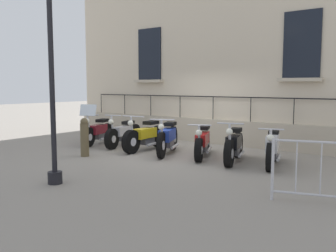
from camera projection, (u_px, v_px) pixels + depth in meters
The scene contains 12 objects.
ground_plane at pixel (176, 152), 10.75m from camera, with size 60.00×60.00×0.00m, color gray.
building_facade at pixel (220, 22), 12.30m from camera, with size 0.82×12.66×8.26m.
motorcycle_maroon at pixel (98, 132), 12.26m from camera, with size 1.88×0.87×1.33m.
motorcycle_silver at pixel (124, 134), 11.88m from camera, with size 2.06×0.74×1.04m.
motorcycle_yellow at pixel (145, 136), 11.08m from camera, with size 2.06×0.75×1.07m.
motorcycle_blue at pixel (168, 138), 10.48m from camera, with size 1.98×1.02×1.04m.
motorcycle_red at pixel (203, 142), 10.09m from camera, with size 1.99×1.06×0.94m.
motorcycle_black at pixel (234, 146), 9.36m from camera, with size 1.91×0.82×1.05m.
motorcycle_white at pixel (272, 149), 8.91m from camera, with size 1.86×0.77×0.96m.
lamppost at pixel (50, 14), 6.99m from camera, with size 0.37×1.07×4.51m.
crowd_barrier at pixel (334, 171), 5.93m from camera, with size 0.60×1.84×1.05m.
bollard at pixel (85, 137), 10.12m from camera, with size 0.23×0.23×1.05m.
Camera 1 is at (8.62, 6.19, 1.92)m, focal length 39.96 mm.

